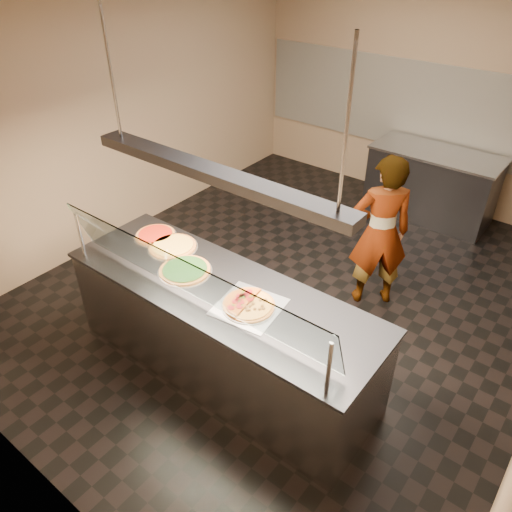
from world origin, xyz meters
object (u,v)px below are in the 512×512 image
Objects in this scene: pizza_spatula at (171,257)px; worker at (380,233)px; prep_table at (431,184)px; perforated_tray at (249,306)px; pizza_spinach at (185,270)px; pizza_tomato at (156,234)px; heat_lamp_housing at (214,174)px; pizza_cheese at (173,246)px; sneeze_guard at (188,279)px; half_pizza_sausage at (259,309)px; half_pizza_pepperoni at (239,299)px; serving_counter at (222,330)px.

pizza_spatula is 0.17× the size of worker.
worker is (0.25, -2.15, 0.37)m from prep_table.
pizza_spinach is at bearing 177.33° from perforated_tray.
pizza_tomato is 1.45m from heat_lamp_housing.
pizza_spinach is 0.68m from pizza_tomato.
heat_lamp_housing is (1.02, -0.23, 1.01)m from pizza_tomato.
pizza_tomato is at bearing 171.69° from pizza_cheese.
pizza_tomato is (-1.02, 0.58, -0.28)m from sneeze_guard.
perforated_tray is at bearing -7.18° from heat_lamp_housing.
half_pizza_sausage reaches higher than perforated_tray.
pizza_cheese is 2.05m from worker.
pizza_tomato is 2.22m from worker.
worker is (1.33, 1.56, -0.11)m from pizza_cheese.
worker reaches higher than half_pizza_pepperoni.
heat_lamp_housing is (-0.34, 0.04, 1.01)m from perforated_tray.
half_pizza_sausage is (0.43, -0.04, 0.49)m from serving_counter.
serving_counter and prep_table have the same top height.
pizza_spinach is 0.23m from pizza_spatula.
half_pizza_sausage is 1.81m from worker.
pizza_spatula is at bearing 176.78° from serving_counter.
prep_table is at bearing 90.06° from perforated_tray.
half_pizza_pepperoni is at bearing -13.46° from pizza_cheese.
pizza_cheese is at bearing -106.20° from prep_table.
pizza_spatula reaches higher than pizza_spinach.
pizza_cheese reaches higher than prep_table.
perforated_tray is 0.33× the size of prep_table.
serving_counter is 1.15m from pizza_tomato.
half_pizza_pepperoni reaches higher than prep_table.
pizza_spinach reaches higher than prep_table.
heat_lamp_housing is at bearing -3.22° from pizza_spatula.
prep_table is (0.34, 4.25, -0.76)m from sneeze_guard.
prep_table is (0.09, 3.95, -0.50)m from half_pizza_pepperoni.
half_pizza_pepperoni is at bearing -10.06° from serving_counter.
perforated_tray reaches higher than prep_table.
sneeze_guard reaches higher than half_pizza_sausage.
half_pizza_sausage reaches higher than serving_counter.
half_pizza_sausage is 3.98m from prep_table.
serving_counter is at bearing 90.00° from sneeze_guard.
half_pizza_pepperoni is 0.25× the size of worker.
perforated_tray is at bearing -2.67° from pizza_spinach.
serving_counter is 1.71× the size of worker.
worker is at bearing 85.11° from half_pizza_sausage.
half_pizza_pepperoni is (0.24, -0.04, 0.50)m from serving_counter.
sneeze_guard reaches higher than serving_counter.
pizza_spinach is at bearing 177.60° from half_pizza_sausage.
heat_lamp_housing reaches higher than pizza_spinach.
half_pizza_pepperoni is 0.26× the size of prep_table.
pizza_spinach is at bearing 20.92° from worker.
perforated_tray is (0.34, -0.04, 0.47)m from serving_counter.
prep_table is 4.19m from heat_lamp_housing.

